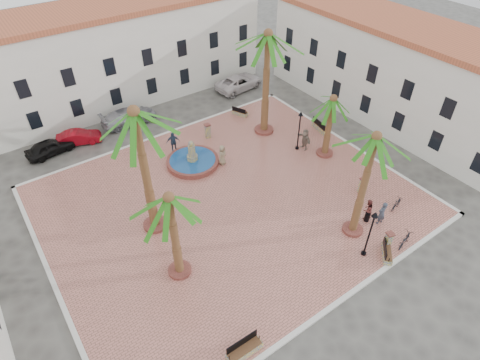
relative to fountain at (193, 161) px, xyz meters
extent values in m
plane|color=#56544F|center=(-0.03, -5.48, -0.46)|extent=(120.00, 120.00, 0.00)
cube|color=#C37365|center=(-0.03, -5.48, -0.38)|extent=(26.00, 22.00, 0.15)
cube|color=silver|center=(-0.03, 5.52, -0.38)|extent=(26.30, 0.30, 0.16)
cube|color=silver|center=(-0.03, -16.48, -0.38)|extent=(26.30, 0.30, 0.16)
cube|color=silver|center=(12.97, -5.48, -0.38)|extent=(0.30, 22.30, 0.16)
cube|color=silver|center=(-13.03, -5.48, -0.38)|extent=(0.30, 22.30, 0.16)
cube|color=white|center=(-0.03, 14.52, 4.04)|extent=(30.00, 7.00, 9.00)
cube|color=#BB5938|center=(-0.03, 14.52, 8.79)|extent=(30.40, 7.40, 0.50)
cube|color=black|center=(-9.40, 11.04, 1.74)|extent=(1.00, 0.12, 1.60)
cube|color=black|center=(-5.65, 11.04, 1.74)|extent=(1.00, 0.12, 1.60)
cube|color=black|center=(-1.90, 11.04, 1.74)|extent=(1.00, 0.12, 1.60)
cube|color=black|center=(1.85, 11.04, 1.74)|extent=(1.00, 0.12, 1.60)
cube|color=black|center=(5.60, 11.04, 1.74)|extent=(1.00, 0.12, 1.60)
cube|color=black|center=(9.35, 11.04, 1.74)|extent=(1.00, 0.12, 1.60)
cube|color=black|center=(13.10, 11.04, 1.74)|extent=(1.00, 0.12, 1.60)
cube|color=black|center=(-9.40, 11.04, 4.74)|extent=(1.00, 0.12, 1.60)
cube|color=black|center=(-5.65, 11.04, 4.74)|extent=(1.00, 0.12, 1.60)
cube|color=black|center=(-1.90, 11.04, 4.74)|extent=(1.00, 0.12, 1.60)
cube|color=black|center=(1.85, 11.04, 4.74)|extent=(1.00, 0.12, 1.60)
cube|color=black|center=(5.60, 11.04, 4.74)|extent=(1.00, 0.12, 1.60)
cube|color=black|center=(9.35, 11.04, 4.74)|extent=(1.00, 0.12, 1.60)
cube|color=black|center=(13.10, 11.04, 4.74)|extent=(1.00, 0.12, 1.60)
cube|color=white|center=(19.97, -3.48, 3.79)|extent=(7.00, 26.00, 8.50)
cube|color=#BB5938|center=(19.97, -3.48, 8.29)|extent=(7.40, 26.40, 0.50)
cube|color=black|center=(16.51, -14.97, 1.74)|extent=(0.12, 1.00, 1.60)
cube|color=black|center=(16.51, -11.26, 1.74)|extent=(0.12, 1.00, 1.60)
cube|color=black|center=(16.51, -7.54, 1.74)|extent=(0.12, 1.00, 1.60)
cube|color=black|center=(16.51, -3.83, 1.74)|extent=(0.12, 1.00, 1.60)
cube|color=black|center=(16.51, -0.12, 1.74)|extent=(0.12, 1.00, 1.60)
cube|color=black|center=(16.51, 3.60, 1.74)|extent=(0.12, 1.00, 1.60)
cube|color=black|center=(16.51, 7.31, 1.74)|extent=(0.12, 1.00, 1.60)
cube|color=black|center=(16.51, -11.26, 4.74)|extent=(0.12, 1.00, 1.60)
cube|color=black|center=(16.51, -7.54, 4.74)|extent=(0.12, 1.00, 1.60)
cube|color=black|center=(16.51, -3.83, 4.74)|extent=(0.12, 1.00, 1.60)
cube|color=black|center=(16.51, -0.12, 4.74)|extent=(0.12, 1.00, 1.60)
cube|color=black|center=(16.51, 3.60, 4.74)|extent=(0.12, 1.00, 1.60)
cube|color=black|center=(16.51, 7.31, 4.74)|extent=(0.12, 1.00, 1.60)
cylinder|color=brown|center=(0.00, 0.00, -0.10)|extent=(4.37, 4.37, 0.42)
cylinder|color=#194C8C|center=(0.00, 0.00, 0.09)|extent=(3.85, 3.85, 0.06)
cylinder|color=gray|center=(0.00, 0.00, 0.11)|extent=(0.94, 0.94, 0.83)
cylinder|color=gray|center=(0.00, 0.00, 0.94)|extent=(0.62, 0.62, 1.25)
sphere|color=gray|center=(0.00, 0.00, 1.72)|extent=(0.46, 0.46, 0.46)
cylinder|color=brown|center=(-5.76, -4.70, -0.18)|extent=(1.67, 1.67, 0.25)
cylinder|color=brown|center=(-5.76, -4.70, 4.41)|extent=(0.54, 0.54, 8.92)
sphere|color=brown|center=(-5.76, -4.70, 8.87)|extent=(0.73, 0.73, 0.73)
cylinder|color=brown|center=(-6.27, -9.17, -0.20)|extent=(1.46, 1.46, 0.22)
cylinder|color=brown|center=(-6.27, -9.17, 2.94)|extent=(0.48, 0.48, 6.06)
sphere|color=brown|center=(-6.27, -9.17, 5.97)|extent=(0.64, 0.64, 0.64)
cylinder|color=brown|center=(5.19, -13.03, -0.20)|extent=(1.41, 1.41, 0.21)
cylinder|color=brown|center=(5.19, -13.03, 3.71)|extent=(0.46, 0.46, 7.62)
sphere|color=brown|center=(5.19, -13.03, 7.52)|extent=(0.62, 0.62, 0.62)
cylinder|color=brown|center=(10.01, -5.42, -0.20)|extent=(1.42, 1.42, 0.21)
cylinder|color=brown|center=(10.01, -5.42, 2.48)|extent=(0.46, 0.46, 5.15)
sphere|color=brown|center=(10.01, -5.42, 5.06)|extent=(0.62, 0.62, 0.62)
cylinder|color=brown|center=(7.96, 0.49, -0.18)|extent=(1.75, 1.75, 0.26)
cylinder|color=brown|center=(7.96, 0.49, 4.39)|extent=(0.57, 0.57, 8.88)
sphere|color=brown|center=(7.96, 0.49, 8.83)|extent=(0.76, 0.76, 0.76)
cube|color=gray|center=(-6.08, -15.82, -0.08)|extent=(2.02, 0.64, 0.45)
cube|color=#56351E|center=(-6.08, -15.82, 0.17)|extent=(1.91, 0.59, 0.07)
cube|color=black|center=(-6.07, -15.57, 0.48)|extent=(1.90, 0.08, 0.56)
cylinder|color=black|center=(-7.03, -15.80, 0.31)|extent=(0.05, 0.05, 0.34)
cylinder|color=black|center=(-5.13, -15.83, 0.31)|extent=(0.05, 0.05, 0.34)
cube|color=gray|center=(5.31, -15.85, -0.12)|extent=(1.60, 1.57, 0.38)
cube|color=#56351E|center=(5.31, -15.85, 0.10)|extent=(1.49, 1.46, 0.06)
cube|color=black|center=(5.16, -15.70, 0.36)|extent=(1.20, 1.16, 0.48)
cylinder|color=black|center=(4.73, -16.41, 0.22)|extent=(0.05, 0.05, 0.29)
cylinder|color=black|center=(5.89, -15.29, 0.22)|extent=(0.05, 0.05, 0.29)
cube|color=gray|center=(12.37, -2.45, -0.08)|extent=(0.94, 2.08, 0.45)
cube|color=#56351E|center=(12.37, -2.45, 0.17)|extent=(0.87, 1.96, 0.07)
cube|color=black|center=(12.13, -2.41, 0.47)|extent=(0.37, 1.88, 0.56)
cylinder|color=black|center=(12.21, -3.39, 0.31)|extent=(0.05, 0.05, 0.33)
cylinder|color=black|center=(12.53, -1.52, 0.31)|extent=(0.05, 0.05, 0.33)
cube|color=gray|center=(7.82, 4.17, -0.13)|extent=(1.13, 1.68, 0.36)
cube|color=#56351E|center=(7.82, 4.17, 0.08)|extent=(1.06, 1.58, 0.05)
cube|color=black|center=(7.64, 4.09, 0.32)|extent=(0.69, 1.41, 0.45)
cylinder|color=black|center=(8.14, 3.48, 0.19)|extent=(0.05, 0.05, 0.27)
cylinder|color=black|center=(7.49, 4.87, 0.19)|extent=(0.05, 0.05, 0.27)
cylinder|color=black|center=(4.19, -14.91, -0.23)|extent=(0.34, 0.34, 0.15)
cylinder|color=black|center=(4.19, -14.91, 1.50)|extent=(0.11, 0.11, 3.42)
cone|color=black|center=(4.19, -14.91, 3.35)|extent=(0.42, 0.42, 0.38)
sphere|color=beige|center=(4.19, -14.91, 3.21)|extent=(0.23, 0.23, 0.23)
cylinder|color=black|center=(8.59, -3.45, -0.23)|extent=(0.33, 0.33, 0.15)
cylinder|color=black|center=(8.59, -3.45, 1.44)|extent=(0.11, 0.11, 3.32)
cone|color=black|center=(8.59, -3.45, 3.24)|extent=(0.41, 0.41, 0.37)
sphere|color=beige|center=(8.59, -3.45, 3.10)|extent=(0.22, 0.22, 0.22)
cube|color=gray|center=(5.88, -15.37, 0.30)|extent=(0.46, 0.46, 1.22)
cube|color=brown|center=(5.88, -15.37, 0.96)|extent=(0.57, 0.57, 0.09)
cube|color=gray|center=(3.11, 2.58, 0.35)|extent=(0.43, 0.43, 1.31)
cube|color=brown|center=(3.11, 2.58, 1.05)|extent=(0.54, 0.54, 0.10)
cube|color=gray|center=(8.68, -10.69, 0.34)|extent=(0.48, 0.48, 1.28)
cube|color=brown|center=(8.68, -10.69, 1.03)|extent=(0.60, 0.60, 0.10)
cylinder|color=black|center=(6.70, -12.96, 0.05)|extent=(0.37, 0.37, 0.72)
imported|color=#37404F|center=(7.28, -13.62, 0.65)|extent=(0.73, 0.51, 1.91)
imported|color=black|center=(7.01, -15.88, 0.16)|extent=(1.86, 1.04, 0.93)
imported|color=maroon|center=(6.88, -12.73, 0.53)|extent=(0.85, 0.69, 1.67)
imported|color=black|center=(9.46, -13.33, 0.14)|extent=(1.53, 0.70, 0.88)
imported|color=gray|center=(2.02, -1.46, 0.59)|extent=(1.04, 0.91, 1.79)
imported|color=#2C3F55|center=(-0.44, 2.46, 0.66)|extent=(1.23, 0.84, 1.94)
imported|color=#48484D|center=(-2.48, 4.92, 0.51)|extent=(0.71, 1.11, 1.63)
imported|color=#7C6C5F|center=(9.12, -3.75, 0.65)|extent=(0.73, 1.82, 1.91)
imported|color=black|center=(-9.24, 8.54, 0.23)|extent=(4.24, 2.17, 1.38)
imported|color=maroon|center=(-6.69, 8.70, 0.17)|extent=(4.06, 2.50, 1.26)
imported|color=#AAAAB3|center=(-1.64, 9.20, 0.31)|extent=(5.34, 2.28, 1.54)
imported|color=silver|center=(11.15, 8.99, 0.32)|extent=(5.81, 3.15, 1.55)
camera|label=1|loc=(-12.24, -24.10, 20.24)|focal=30.00mm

